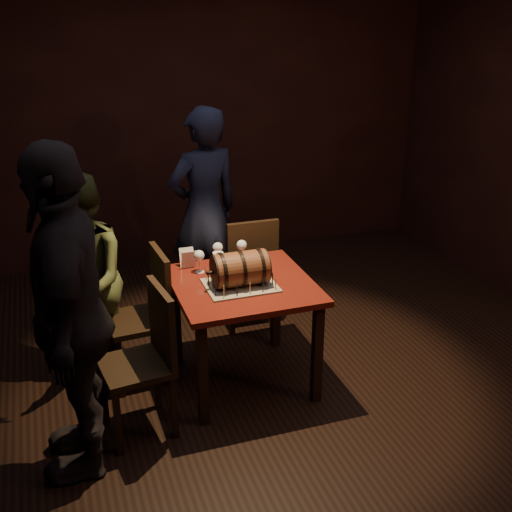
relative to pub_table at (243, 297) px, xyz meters
name	(u,v)px	position (x,y,z in m)	size (l,w,h in m)	color
room_shell	(269,189)	(0.14, -0.11, 0.76)	(5.04, 5.04, 2.80)	black
pub_table	(243,297)	(0.00, 0.00, 0.00)	(0.90, 0.90, 0.75)	#52120D
cake_board	(240,285)	(-0.03, -0.05, 0.12)	(0.45, 0.35, 0.01)	gray
barrel_cake	(240,269)	(-0.03, -0.05, 0.23)	(0.40, 0.24, 0.24)	brown
birthday_candles	(240,279)	(-0.03, -0.05, 0.16)	(0.40, 0.30, 0.09)	#D5BC7F
wine_glass_left	(199,256)	(-0.23, 0.25, 0.23)	(0.07, 0.07, 0.16)	silver
wine_glass_mid	(218,249)	(-0.07, 0.34, 0.23)	(0.07, 0.07, 0.16)	silver
wine_glass_right	(242,246)	(0.10, 0.33, 0.23)	(0.07, 0.07, 0.16)	silver
pint_of_ale	(218,263)	(-0.11, 0.19, 0.18)	(0.07, 0.07, 0.15)	silver
menu_card	(188,259)	(-0.28, 0.35, 0.17)	(0.10, 0.05, 0.13)	white
chair_back	(249,267)	(0.28, 0.72, -0.12)	(0.41, 0.41, 0.93)	black
chair_left_rear	(148,309)	(-0.59, 0.26, -0.12)	(0.43, 0.43, 0.93)	black
chair_left_front	(148,353)	(-0.69, -0.30, -0.12)	(0.45, 0.45, 0.93)	black
person_back	(204,211)	(0.06, 1.19, 0.21)	(0.62, 0.41, 1.71)	#191C33
person_left_rear	(82,282)	(-0.99, 0.40, 0.09)	(0.71, 0.55, 1.46)	#3A4020
person_left_front	(70,315)	(-1.11, -0.48, 0.30)	(1.10, 0.46, 1.88)	black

